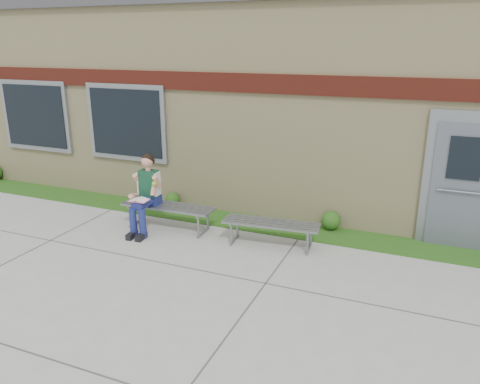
% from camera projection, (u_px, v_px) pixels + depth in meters
% --- Properties ---
extents(ground, '(80.00, 80.00, 0.00)m').
position_uv_depth(ground, '(188.00, 286.00, 6.65)').
color(ground, '#9E9E99').
rests_on(ground, ground).
extents(grass_strip, '(16.00, 0.80, 0.02)m').
position_uv_depth(grass_strip, '(253.00, 223.00, 8.94)').
color(grass_strip, '#134612').
rests_on(grass_strip, ground).
extents(school_building, '(16.20, 6.22, 4.20)m').
position_uv_depth(school_building, '(304.00, 95.00, 11.28)').
color(school_building, beige).
rests_on(school_building, ground).
extents(bench_left, '(1.77, 0.53, 0.46)m').
position_uv_depth(bench_left, '(168.00, 211.00, 8.62)').
color(bench_left, slate).
rests_on(bench_left, ground).
extents(bench_right, '(1.67, 0.60, 0.42)m').
position_uv_depth(bench_right, '(271.00, 228.00, 7.89)').
color(bench_right, slate).
rests_on(bench_right, ground).
extents(girl, '(0.53, 0.87, 1.41)m').
position_uv_depth(girl, '(146.00, 192.00, 8.43)').
color(girl, navy).
rests_on(girl, ground).
extents(shrub_mid, '(0.30, 0.30, 0.30)m').
position_uv_depth(shrub_mid, '(173.00, 199.00, 9.80)').
color(shrub_mid, '#134612').
rests_on(shrub_mid, grass_strip).
extents(shrub_east, '(0.35, 0.35, 0.35)m').
position_uv_depth(shrub_east, '(331.00, 220.00, 8.58)').
color(shrub_east, '#134612').
rests_on(shrub_east, grass_strip).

